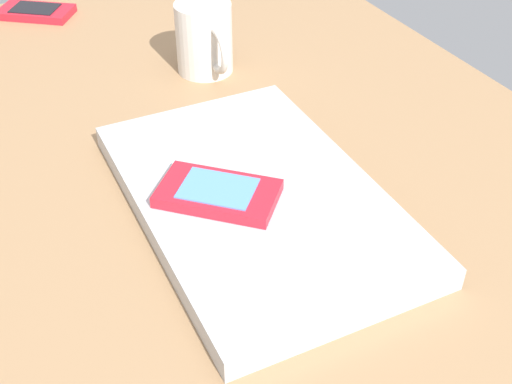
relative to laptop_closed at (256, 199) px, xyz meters
The scene contains 5 objects.
desk_surface 4.99cm from the laptop_closed, behind, with size 120.00×80.00×3.00cm, color #9E7751.
laptop_closed is the anchor object (origin of this frame).
cell_phone_on_laptop 4.23cm from the laptop_closed, 95.50° to the right, with size 12.25×12.53×1.28cm.
cell_phone_on_desk 57.82cm from the laptop_closed, behind, with size 11.16×12.28×1.30cm.
coffee_mug 29.78cm from the laptop_closed, 166.52° to the left, with size 10.68×7.28×9.14cm.
Camera 1 is at (49.94, -22.03, 44.78)cm, focal length 46.91 mm.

